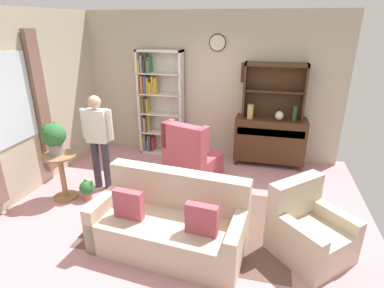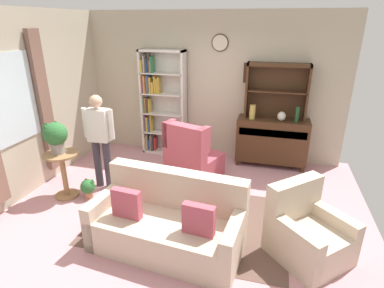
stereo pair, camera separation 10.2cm
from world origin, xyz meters
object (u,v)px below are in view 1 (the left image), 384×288
Objects in this scene: vase_tall at (250,112)px; wingback_chair at (191,159)px; bookshelf at (158,103)px; vase_round at (279,116)px; couch_floral at (170,224)px; plant_stand at (62,172)px; potted_plant_large at (53,137)px; potted_plant_small at (87,188)px; armchair_floral at (308,232)px; bottle_wine at (295,114)px; person_reading at (98,136)px; sideboard at (269,139)px; sideboard_hutch at (275,83)px.

vase_tall reaches higher than wingback_chair.
bookshelf is 2.38m from vase_round.
plant_stand is at bearing 160.35° from couch_floral.
vase_round is 0.16× the size of wingback_chair.
potted_plant_large is at bearing -112.73° from bookshelf.
vase_tall is 0.85× the size of potted_plant_small.
armchair_floral is 2.25× the size of potted_plant_large.
wingback_chair is (0.94, -1.03, -0.67)m from bookshelf.
wingback_chair is at bearing -47.67° from bookshelf.
bottle_wine is 3.40m from person_reading.
bottle_wine reaches higher than wingback_chair.
potted_plant_large is 0.94m from potted_plant_small.
vase_tall is 0.55× the size of potted_plant_large.
person_reading is at bearing -154.77° from wingback_chair.
vase_round reaches higher than sideboard.
person_reading reaches higher than armchair_floral.
wingback_chair is (-1.31, -1.05, -1.18)m from sideboard_hutch.
plant_stand is at bearing -148.66° from wingback_chair.
person_reading is (-1.53, 1.14, 0.59)m from couch_floral.
plant_stand is (-0.83, -2.11, -0.60)m from bookshelf.
couch_floral is (1.12, -2.80, -0.74)m from bookshelf.
vase_tall is 0.52m from vase_round.
person_reading reaches higher than vase_tall.
bookshelf reaches higher than armchair_floral.
armchair_floral is at bearing -7.06° from potted_plant_large.
couch_floral is at bearing -36.74° from person_reading.
sideboard reaches higher than couch_floral.
vase_round is (0.13, -0.07, 0.50)m from sideboard.
potted_plant_large is at bearing 160.61° from couch_floral.
bottle_wine is 0.27× the size of wingback_chair.
bottle_wine is 0.26× the size of armchair_floral.
wingback_chair reaches higher than couch_floral.
couch_floral is at bearing -19.39° from potted_plant_large.
potted_plant_large is at bearing 172.94° from armchair_floral.
sideboard is 1.18× the size of sideboard_hutch.
armchair_floral is 2.36m from wingback_chair.
person_reading is at bearing -149.32° from sideboard.
person_reading is at bearing 43.00° from potted_plant_large.
sideboard_hutch is at bearing 32.39° from person_reading.
sideboard is 4.94× the size of vase_tall.
sideboard_hutch reaches higher than wingback_chair.
potted_plant_large reaches higher than potted_plant_small.
sideboard is 0.69× the size of couch_floral.
person_reading reaches higher than wingback_chair.
plant_stand is at bearing -146.75° from sideboard.
bottle_wine is at bearing -4.95° from vase_round.
potted_plant_small is (-1.58, 0.74, -0.13)m from couch_floral.
vase_round reaches higher than potted_plant_small.
bookshelf is 1.91× the size of sideboard_hutch.
person_reading reaches higher than vase_round.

